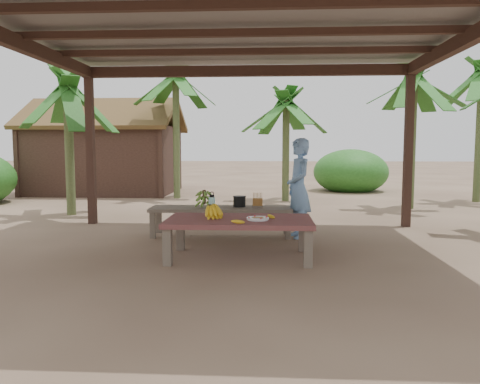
# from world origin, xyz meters

# --- Properties ---
(ground) EXTENTS (80.00, 80.00, 0.00)m
(ground) POSITION_xyz_m (0.00, 0.00, 0.00)
(ground) COLOR brown
(ground) RESTS_ON ground
(pavilion) EXTENTS (6.60, 5.60, 2.95)m
(pavilion) POSITION_xyz_m (-0.01, -0.01, 2.78)
(pavilion) COLOR black
(pavilion) RESTS_ON ground
(work_table) EXTENTS (1.80, 1.00, 0.50)m
(work_table) POSITION_xyz_m (0.03, -0.20, 0.43)
(work_table) COLOR brown
(work_table) RESTS_ON ground
(bench) EXTENTS (2.21, 0.65, 0.45)m
(bench) POSITION_xyz_m (-0.35, 1.26, 0.39)
(bench) COLOR brown
(bench) RESTS_ON ground
(ripe_banana_bunch) EXTENTS (0.38, 0.36, 0.19)m
(ripe_banana_bunch) POSITION_xyz_m (-0.34, -0.16, 0.59)
(ripe_banana_bunch) COLOR yellow
(ripe_banana_bunch) RESTS_ON work_table
(plate) EXTENTS (0.27, 0.27, 0.04)m
(plate) POSITION_xyz_m (0.26, -0.32, 0.52)
(plate) COLOR white
(plate) RESTS_ON work_table
(loose_banana_front) EXTENTS (0.17, 0.09, 0.04)m
(loose_banana_front) POSITION_xyz_m (0.04, -0.58, 0.52)
(loose_banana_front) COLOR yellow
(loose_banana_front) RESTS_ON work_table
(loose_banana_side) EXTENTS (0.12, 0.13, 0.04)m
(loose_banana_side) POSITION_xyz_m (0.43, -0.15, 0.52)
(loose_banana_side) COLOR yellow
(loose_banana_side) RESTS_ON work_table
(water_flask) EXTENTS (0.08, 0.08, 0.31)m
(water_flask) POSITION_xyz_m (-0.34, 0.04, 0.63)
(water_flask) COLOR #3CBDB8
(water_flask) RESTS_ON work_table
(green_banana_stalk) EXTENTS (0.26, 0.26, 0.29)m
(green_banana_stalk) POSITION_xyz_m (-0.61, 1.25, 0.59)
(green_banana_stalk) COLOR #598C2D
(green_banana_stalk) RESTS_ON bench
(cooking_pot) EXTENTS (0.19, 0.19, 0.16)m
(cooking_pot) POSITION_xyz_m (-0.06, 1.33, 0.53)
(cooking_pot) COLOR black
(cooking_pot) RESTS_ON bench
(skewer_rack) EXTENTS (0.18, 0.08, 0.24)m
(skewer_rack) POSITION_xyz_m (0.23, 1.22, 0.57)
(skewer_rack) COLOR #A57F47
(skewer_rack) RESTS_ON bench
(woman) EXTENTS (0.49, 0.63, 1.52)m
(woman) POSITION_xyz_m (0.85, 1.19, 0.76)
(woman) COLOR #6B95CB
(woman) RESTS_ON ground
(hut) EXTENTS (4.40, 3.43, 2.85)m
(hut) POSITION_xyz_m (-4.50, 8.00, 1.10)
(hut) COLOR black
(hut) RESTS_ON ground
(banana_plant_ne) EXTENTS (1.80, 1.80, 3.15)m
(banana_plant_ne) POSITION_xyz_m (3.59, 4.75, 2.67)
(banana_plant_ne) COLOR #596638
(banana_plant_ne) RESTS_ON ground
(banana_plant_n) EXTENTS (1.80, 1.80, 2.77)m
(banana_plant_n) POSITION_xyz_m (0.84, 6.09, 2.29)
(banana_plant_n) COLOR #596638
(banana_plant_n) RESTS_ON ground
(banana_plant_nw) EXTENTS (1.80, 1.80, 3.53)m
(banana_plant_nw) POSITION_xyz_m (-2.07, 6.55, 3.03)
(banana_plant_nw) COLOR #596638
(banana_plant_nw) RESTS_ON ground
(banana_plant_w) EXTENTS (1.80, 1.80, 2.79)m
(banana_plant_w) POSITION_xyz_m (-3.64, 3.34, 2.31)
(banana_plant_w) COLOR #596638
(banana_plant_w) RESTS_ON ground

